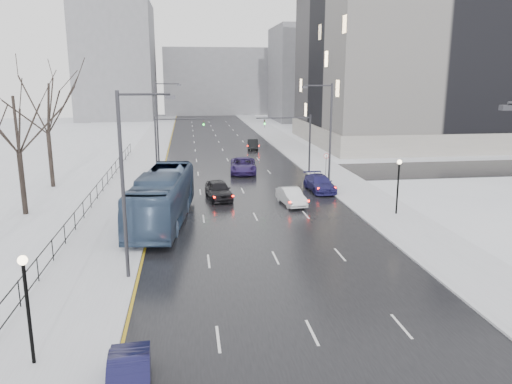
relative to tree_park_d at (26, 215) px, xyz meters
name	(u,v)px	position (x,y,z in m)	size (l,w,h in m)	color
road	(226,157)	(17.80, 26.00, 0.02)	(16.00, 150.00, 0.04)	black
cross_road	(235,175)	(17.80, 14.00, 0.02)	(130.00, 10.00, 0.04)	black
sidewalk_left	(146,159)	(7.30, 26.00, 0.08)	(5.00, 150.00, 0.16)	silver
sidewalk_right	(303,155)	(28.30, 26.00, 0.08)	(5.00, 150.00, 0.16)	silver
park_strip	(71,161)	(-2.20, 26.00, 0.06)	(14.00, 150.00, 0.12)	white
tree_park_d	(26,215)	(0.00, 0.00, 0.00)	(8.75, 8.75, 12.50)	black
tree_park_e	(53,188)	(-0.40, 10.00, 0.00)	(9.45, 9.45, 13.50)	black
iron_fence	(78,216)	(4.80, -4.00, 0.91)	(0.06, 70.00, 1.30)	black
streetlight_r_mid	(328,131)	(25.97, 6.00, 5.62)	(2.95, 0.25, 10.00)	#2D2D33
streetlight_l_near	(127,177)	(9.63, -14.00, 5.62)	(2.95, 0.25, 10.00)	#2D2D33
streetlight_l_far	(159,121)	(9.63, 18.00, 5.62)	(2.95, 0.25, 10.00)	#2D2D33
lamppost_l	(26,294)	(6.80, -22.00, 2.94)	(0.36, 0.36, 4.28)	black
lamppost_r_mid	(398,179)	(28.80, -4.00, 2.94)	(0.36, 0.36, 4.28)	black
mast_signal_right	(300,137)	(25.13, 14.00, 4.11)	(6.10, 0.33, 6.50)	#2D2D33
mast_signal_left	(166,139)	(10.47, 14.00, 4.11)	(6.10, 0.33, 6.50)	#2D2D33
no_uturn_sign	(326,158)	(27.00, 10.00, 2.30)	(0.60, 0.06, 2.70)	#2D2D33
civic_building	(436,72)	(52.80, 38.00, 11.21)	(41.00, 31.00, 24.80)	gray
bldg_far_right	(323,74)	(45.80, 81.00, 11.00)	(24.00, 20.00, 22.00)	slate
bldg_far_left	(116,62)	(-4.20, 91.00, 14.00)	(18.00, 22.00, 28.00)	slate
bldg_far_center	(218,81)	(21.80, 106.00, 9.00)	(30.00, 18.00, 18.00)	slate
sedan_left_near	(129,380)	(10.60, -24.48, 0.72)	(1.43, 4.10, 1.35)	#131237
bus	(162,198)	(10.80, -3.52, 1.93)	(3.17, 13.55, 3.77)	#354A68
sedan_center_near	(219,190)	(15.34, 3.15, 0.86)	(1.95, 4.84, 1.65)	black
sedan_right_near	(291,196)	(21.30, 0.29, 0.75)	(1.51, 4.33, 1.43)	silver
sedan_right_cross	(243,165)	(18.83, 14.84, 0.89)	(2.82, 6.12, 1.70)	#2B1C56
sedan_right_far	(320,183)	(25.00, 4.93, 0.79)	(2.11, 5.19, 1.51)	navy
sedan_right_distant	(253,144)	(22.30, 33.10, 0.76)	(1.52, 4.35, 1.43)	black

